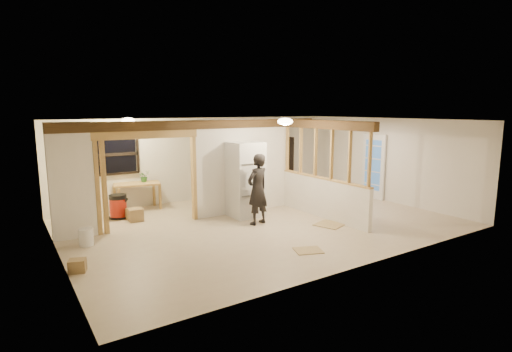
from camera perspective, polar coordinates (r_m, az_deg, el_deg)
floor at (r=9.89m, az=0.86°, el=-6.70°), size 9.00×6.50×0.01m
ceiling at (r=9.50m, az=0.90°, el=7.97°), size 9.00×6.50×0.01m
wall_back at (r=12.42m, az=-7.50°, el=2.48°), size 9.00×0.01×2.50m
wall_front at (r=7.19m, az=15.46°, el=-2.95°), size 9.00×0.01×2.50m
wall_left at (r=8.07m, az=-26.75°, el=-2.29°), size 0.01×6.50×2.50m
wall_right at (r=12.66m, az=18.07°, el=2.22°), size 0.01×6.50×2.50m
partition_left_stub at (r=9.30m, az=-24.84°, el=-0.71°), size 0.90×0.12×2.50m
partition_center at (r=10.72m, az=-1.80°, el=1.44°), size 2.80×0.12×2.50m
doorway_frame at (r=9.68m, az=-15.09°, el=-0.67°), size 2.46×0.14×2.20m
header_beam_back at (r=10.05m, az=-7.75°, el=7.29°), size 7.00×0.18×0.22m
header_beam_right at (r=10.18m, az=9.74°, el=7.26°), size 0.18×3.30×0.22m
pony_wall at (r=10.42m, az=9.45°, el=-3.12°), size 0.12×3.20×1.00m
stud_partition at (r=10.23m, az=9.62°, el=3.23°), size 0.14×3.20×1.32m
window_back at (r=11.44m, az=-19.20°, el=2.94°), size 1.12×0.10×1.10m
french_door at (r=12.88m, az=16.41°, el=1.30°), size 0.12×0.86×2.00m
ceiling_dome_main at (r=9.27m, az=4.19°, el=7.78°), size 0.36×0.36×0.16m
ceiling_dome_util at (r=10.57m, az=-17.80°, el=7.57°), size 0.32×0.32×0.14m
hanging_bulb at (r=10.06m, az=-13.89°, el=5.96°), size 0.07×0.07×0.07m
refrigerator at (r=10.28m, az=-1.51°, el=-0.50°), size 0.80×0.77×1.94m
woman at (r=9.58m, az=0.22°, el=-1.91°), size 0.71×0.55×1.72m
work_table at (r=11.47m, az=-16.58°, el=-2.83°), size 1.31×0.84×0.76m
potted_plant at (r=11.49m, az=-15.70°, el=-0.01°), size 0.35×0.33×0.32m
shop_vac at (r=10.79m, az=-19.09°, el=-4.11°), size 0.53×0.53×0.62m
bookshelf at (r=13.71m, az=3.53°, el=1.75°), size 0.91×0.30×1.81m
bucket at (r=8.94m, az=-23.11°, el=-8.03°), size 0.31×0.31×0.36m
box_util_a at (r=10.66m, az=-17.10°, el=-5.14°), size 0.38×0.34×0.27m
box_util_b at (r=10.44m, az=-16.83°, el=-5.31°), size 0.35×0.35×0.31m
box_front at (r=7.65m, az=-24.16°, el=-11.61°), size 0.33×0.30×0.22m
floor_panel_near at (r=9.85m, az=10.49°, el=-6.83°), size 0.77×0.77×0.02m
floor_panel_far at (r=8.07m, az=7.48°, el=-10.49°), size 0.65×0.59×0.02m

